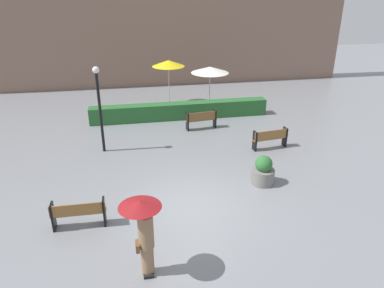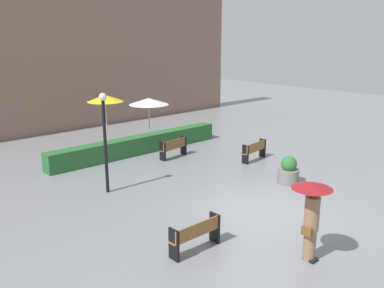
{
  "view_description": "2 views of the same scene",
  "coord_description": "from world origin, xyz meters",
  "px_view_note": "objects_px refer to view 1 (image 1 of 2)",
  "views": [
    {
      "loc": [
        -1.89,
        -10.05,
        6.75
      ],
      "look_at": [
        0.59,
        3.04,
        0.84
      ],
      "focal_mm": 34.25,
      "sensor_mm": 36.0,
      "label": 1
    },
    {
      "loc": [
        -10.42,
        -7.93,
        5.65
      ],
      "look_at": [
        1.23,
        4.83,
        1.12
      ],
      "focal_mm": 38.93,
      "sensor_mm": 36.0,
      "label": 2
    }
  ],
  "objects_px": {
    "lamp_post": "(99,101)",
    "patio_umbrella_white": "(210,70)",
    "bench_back_row": "(201,119)",
    "pedestrian_with_umbrella": "(144,227)",
    "bench_far_right": "(271,137)",
    "patio_umbrella_yellow": "(168,63)",
    "planter_pot": "(263,172)",
    "bench_near_left": "(79,212)"
  },
  "relations": [
    {
      "from": "pedestrian_with_umbrella",
      "to": "planter_pot",
      "type": "bearing_deg",
      "value": 39.89
    },
    {
      "from": "bench_near_left",
      "to": "patio_umbrella_white",
      "type": "distance_m",
      "value": 12.72
    },
    {
      "from": "bench_far_right",
      "to": "bench_near_left",
      "type": "distance_m",
      "value": 8.86
    },
    {
      "from": "pedestrian_with_umbrella",
      "to": "lamp_post",
      "type": "xyz_separation_m",
      "value": [
        -1.26,
        7.7,
        0.87
      ]
    },
    {
      "from": "bench_near_left",
      "to": "patio_umbrella_yellow",
      "type": "relative_size",
      "value": 0.6
    },
    {
      "from": "bench_far_right",
      "to": "patio_umbrella_yellow",
      "type": "height_order",
      "value": "patio_umbrella_yellow"
    },
    {
      "from": "bench_near_left",
      "to": "patio_umbrella_white",
      "type": "bearing_deg",
      "value": 58.91
    },
    {
      "from": "bench_back_row",
      "to": "patio_umbrella_white",
      "type": "xyz_separation_m",
      "value": [
        1.25,
        3.6,
        1.61
      ]
    },
    {
      "from": "bench_far_right",
      "to": "lamp_post",
      "type": "distance_m",
      "value": 7.48
    },
    {
      "from": "bench_far_right",
      "to": "patio_umbrella_yellow",
      "type": "relative_size",
      "value": 0.61
    },
    {
      "from": "bench_back_row",
      "to": "patio_umbrella_yellow",
      "type": "distance_m",
      "value": 4.78
    },
    {
      "from": "bench_near_left",
      "to": "bench_back_row",
      "type": "distance_m",
      "value": 8.92
    },
    {
      "from": "lamp_post",
      "to": "patio_umbrella_white",
      "type": "xyz_separation_m",
      "value": [
        5.97,
        5.39,
        -0.14
      ]
    },
    {
      "from": "bench_near_left",
      "to": "lamp_post",
      "type": "xyz_separation_m",
      "value": [
        0.55,
        5.41,
        1.77
      ]
    },
    {
      "from": "pedestrian_with_umbrella",
      "to": "planter_pot",
      "type": "relative_size",
      "value": 1.97
    },
    {
      "from": "bench_near_left",
      "to": "bench_back_row",
      "type": "relative_size",
      "value": 1.0
    },
    {
      "from": "bench_far_right",
      "to": "pedestrian_with_umbrella",
      "type": "xyz_separation_m",
      "value": [
        -5.93,
        -6.61,
        0.89
      ]
    },
    {
      "from": "patio_umbrella_yellow",
      "to": "patio_umbrella_white",
      "type": "height_order",
      "value": "patio_umbrella_yellow"
    },
    {
      "from": "bench_back_row",
      "to": "patio_umbrella_white",
      "type": "relative_size",
      "value": 0.69
    },
    {
      "from": "planter_pot",
      "to": "patio_umbrella_yellow",
      "type": "bearing_deg",
      "value": 101.98
    },
    {
      "from": "bench_back_row",
      "to": "lamp_post",
      "type": "relative_size",
      "value": 0.43
    },
    {
      "from": "bench_back_row",
      "to": "bench_near_left",
      "type": "bearing_deg",
      "value": -126.17
    },
    {
      "from": "bench_back_row",
      "to": "planter_pot",
      "type": "relative_size",
      "value": 1.45
    },
    {
      "from": "planter_pot",
      "to": "pedestrian_with_umbrella",
      "type": "bearing_deg",
      "value": -140.11
    },
    {
      "from": "bench_far_right",
      "to": "pedestrian_with_umbrella",
      "type": "bearing_deg",
      "value": -131.86
    },
    {
      "from": "bench_far_right",
      "to": "patio_umbrella_white",
      "type": "xyz_separation_m",
      "value": [
        -1.22,
        6.48,
        1.62
      ]
    },
    {
      "from": "planter_pot",
      "to": "patio_umbrella_white",
      "type": "distance_m",
      "value": 9.48
    },
    {
      "from": "bench_near_left",
      "to": "bench_back_row",
      "type": "height_order",
      "value": "bench_back_row"
    },
    {
      "from": "bench_far_right",
      "to": "lamp_post",
      "type": "bearing_deg",
      "value": 171.4
    },
    {
      "from": "bench_back_row",
      "to": "lamp_post",
      "type": "height_order",
      "value": "lamp_post"
    },
    {
      "from": "pedestrian_with_umbrella",
      "to": "patio_umbrella_white",
      "type": "distance_m",
      "value": 13.93
    },
    {
      "from": "bench_far_right",
      "to": "patio_umbrella_white",
      "type": "relative_size",
      "value": 0.7
    },
    {
      "from": "bench_back_row",
      "to": "pedestrian_with_umbrella",
      "type": "height_order",
      "value": "pedestrian_with_umbrella"
    },
    {
      "from": "bench_far_right",
      "to": "bench_back_row",
      "type": "height_order",
      "value": "bench_back_row"
    },
    {
      "from": "bench_near_left",
      "to": "bench_far_right",
      "type": "bearing_deg",
      "value": 29.16
    },
    {
      "from": "lamp_post",
      "to": "patio_umbrella_white",
      "type": "height_order",
      "value": "lamp_post"
    },
    {
      "from": "planter_pot",
      "to": "lamp_post",
      "type": "relative_size",
      "value": 0.3
    },
    {
      "from": "pedestrian_with_umbrella",
      "to": "patio_umbrella_white",
      "type": "relative_size",
      "value": 0.93
    },
    {
      "from": "planter_pot",
      "to": "lamp_post",
      "type": "distance_m",
      "value": 7.21
    },
    {
      "from": "bench_near_left",
      "to": "patio_umbrella_white",
      "type": "height_order",
      "value": "patio_umbrella_white"
    },
    {
      "from": "bench_near_left",
      "to": "lamp_post",
      "type": "distance_m",
      "value": 5.71
    },
    {
      "from": "planter_pot",
      "to": "patio_umbrella_white",
      "type": "height_order",
      "value": "patio_umbrella_white"
    }
  ]
}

